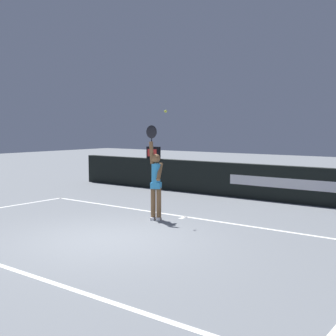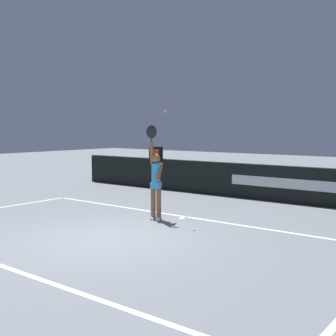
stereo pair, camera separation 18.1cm
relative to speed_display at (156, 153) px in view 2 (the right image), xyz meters
name	(u,v)px [view 2 (the right image)]	position (x,y,z in m)	size (l,w,h in m)	color
ground_plane	(107,239)	(4.27, -6.84, -1.42)	(60.00, 60.00, 0.00)	slate
court_lines	(116,236)	(4.27, -6.55, -1.41)	(10.59, 5.53, 0.00)	white
back_wall	(253,181)	(4.27, 0.00, -0.83)	(15.73, 0.29, 1.18)	black
speed_display	(156,153)	(0.00, 0.00, 0.00)	(0.58, 0.18, 0.47)	black
tennis_player	(156,181)	(3.83, -4.64, -0.39)	(0.50, 0.42, 2.47)	brown
tennis_ball	(165,111)	(4.09, -4.56, 1.40)	(0.07, 0.07, 0.07)	#C9D939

